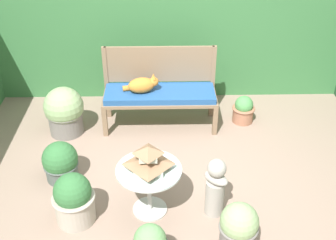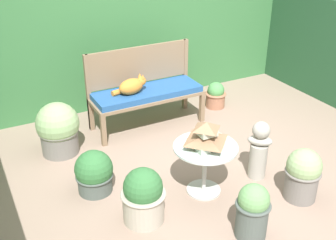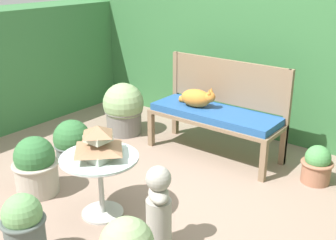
{
  "view_description": "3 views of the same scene",
  "coord_description": "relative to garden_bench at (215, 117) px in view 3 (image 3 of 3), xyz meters",
  "views": [
    {
      "loc": [
        -0.16,
        -3.59,
        3.15
      ],
      "look_at": [
        -0.07,
        0.61,
        0.44
      ],
      "focal_mm": 45.0,
      "sensor_mm": 36.0,
      "label": 1
    },
    {
      "loc": [
        -2.28,
        -3.41,
        2.68
      ],
      "look_at": [
        -0.27,
        0.4,
        0.46
      ],
      "focal_mm": 45.0,
      "sensor_mm": 36.0,
      "label": 2
    },
    {
      "loc": [
        2.06,
        -2.53,
        2.02
      ],
      "look_at": [
        -0.17,
        0.37,
        0.65
      ],
      "focal_mm": 45.0,
      "sensor_mm": 36.0,
      "label": 3
    }
  ],
  "objects": [
    {
      "name": "ground",
      "position": [
        0.16,
        -1.19,
        -0.45
      ],
      "size": [
        30.0,
        30.0,
        0.0
      ],
      "primitive_type": "plane",
      "color": "gray"
    },
    {
      "name": "foliage_hedge_back",
      "position": [
        0.16,
        1.17,
        0.47
      ],
      "size": [
        6.4,
        0.76,
        1.84
      ],
      "primitive_type": "cube",
      "color": "#38703D",
      "rests_on": "ground"
    },
    {
      "name": "garden_bench",
      "position": [
        0.0,
        0.0,
        0.0
      ],
      "size": [
        1.48,
        0.53,
        0.52
      ],
      "color": "#7F664C",
      "rests_on": "ground"
    },
    {
      "name": "bench_backrest",
      "position": [
        0.0,
        0.25,
        0.28
      ],
      "size": [
        1.48,
        0.06,
        1.03
      ],
      "color": "#7F664C",
      "rests_on": "ground"
    },
    {
      "name": "cat",
      "position": [
        -0.22,
        -0.02,
        0.18
      ],
      "size": [
        0.47,
        0.26,
        0.23
      ],
      "rotation": [
        0.0,
        0.0,
        0.21
      ],
      "color": "orange",
      "rests_on": "garden_bench"
    },
    {
      "name": "patio_table",
      "position": [
        -0.12,
        -1.6,
        -0.02
      ],
      "size": [
        0.65,
        0.65,
        0.54
      ],
      "color": "#B7B7B2",
      "rests_on": "ground"
    },
    {
      "name": "pagoda_birdhouse",
      "position": [
        -0.12,
        -1.6,
        0.21
      ],
      "size": [
        0.38,
        0.38,
        0.27
      ],
      "color": "#B2BCA8",
      "rests_on": "patio_table"
    },
    {
      "name": "garden_bust",
      "position": [
        0.54,
        -1.65,
        -0.11
      ],
      "size": [
        0.29,
        0.29,
        0.67
      ],
      "rotation": [
        0.0,
        0.0,
        -0.76
      ],
      "color": "#A39E93",
      "rests_on": "ground"
    },
    {
      "name": "potted_plant_path_edge",
      "position": [
        -0.1,
        -2.36,
        -0.17
      ],
      "size": [
        0.32,
        0.32,
        0.54
      ],
      "color": "#4C5651",
      "rests_on": "ground"
    },
    {
      "name": "potted_plant_bench_left",
      "position": [
        1.13,
        0.06,
        -0.26
      ],
      "size": [
        0.31,
        0.31,
        0.38
      ],
      "color": "#9E664C",
      "rests_on": "ground"
    },
    {
      "name": "potted_plant_table_far",
      "position": [
        -1.23,
        -0.14,
        -0.13
      ],
      "size": [
        0.51,
        0.51,
        0.64
      ],
      "color": "slate",
      "rests_on": "ground"
    },
    {
      "name": "potted_plant_patio_mid",
      "position": [
        -0.86,
        -1.72,
        -0.18
      ],
      "size": [
        0.43,
        0.43,
        0.56
      ],
      "color": "#ADA393",
      "rests_on": "ground"
    },
    {
      "name": "potted_plant_table_near",
      "position": [
        -1.11,
        -1.07,
        -0.23
      ],
      "size": [
        0.4,
        0.4,
        0.47
      ],
      "color": "#4C5651",
      "rests_on": "ground"
    }
  ]
}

